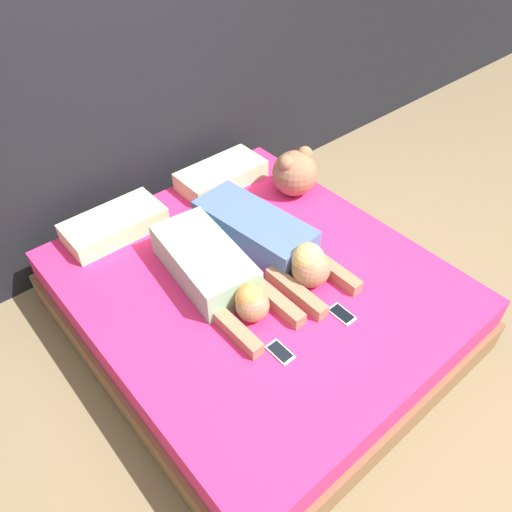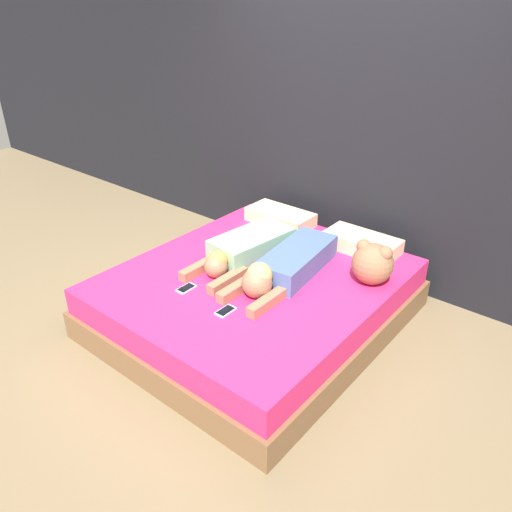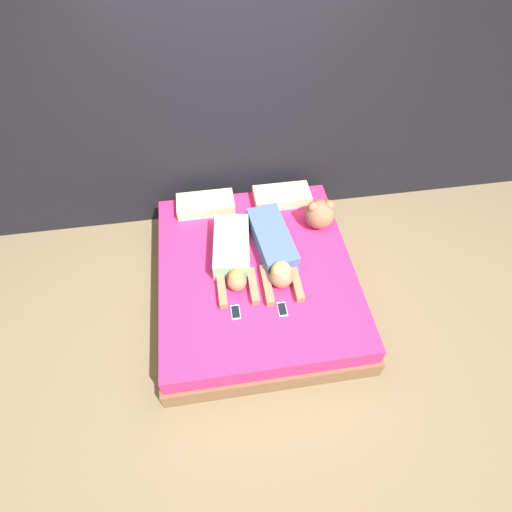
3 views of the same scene
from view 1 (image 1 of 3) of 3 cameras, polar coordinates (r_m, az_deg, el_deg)
ground_plane at (r=3.03m, az=-0.00°, el=-7.60°), size 12.00×12.00×0.00m
wall_back at (r=3.10m, az=-15.52°, el=22.01°), size 12.00×0.06×2.60m
bed at (r=2.88m, az=-0.00°, el=-5.12°), size 1.84×2.07×0.40m
pillow_head_left at (r=3.08m, az=-15.88°, el=3.48°), size 0.58×0.29×0.12m
pillow_head_right at (r=3.39m, az=-3.99°, el=9.24°), size 0.58×0.29×0.12m
person_left at (r=2.64m, az=-4.76°, el=-1.68°), size 0.40×0.95×0.20m
person_right at (r=2.81m, az=1.76°, el=1.82°), size 0.39×1.07×0.24m
cell_phone_left at (r=2.40m, az=2.77°, el=-10.91°), size 0.08×0.14×0.01m
cell_phone_right at (r=2.58m, az=9.77°, el=-6.57°), size 0.08×0.14×0.01m
plush_toy at (r=3.25m, az=4.46°, el=9.52°), size 0.29×0.29×0.31m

